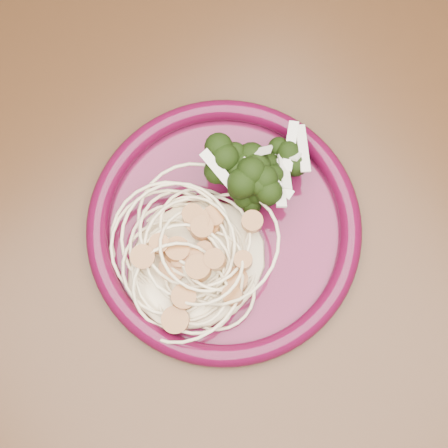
% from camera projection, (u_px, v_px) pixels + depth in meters
% --- Properties ---
extents(dining_table, '(1.20, 0.80, 0.75)m').
position_uv_depth(dining_table, '(189.00, 318.00, 0.66)').
color(dining_table, '#472814').
rests_on(dining_table, ground).
extents(dinner_plate, '(0.31, 0.31, 0.02)m').
position_uv_depth(dinner_plate, '(224.00, 227.00, 0.57)').
color(dinner_plate, '#510E28').
rests_on(dinner_plate, dining_table).
extents(spaghetti_pile, '(0.16, 0.15, 0.03)m').
position_uv_depth(spaghetti_pile, '(196.00, 261.00, 0.55)').
color(spaghetti_pile, '#F9E5B4').
rests_on(spaghetti_pile, dinner_plate).
extents(scallop_cluster, '(0.15, 0.15, 0.04)m').
position_uv_depth(scallop_cluster, '(194.00, 253.00, 0.52)').
color(scallop_cluster, '#B57740').
rests_on(scallop_cluster, spaghetti_pile).
extents(broccoli_pile, '(0.12, 0.16, 0.05)m').
position_uv_depth(broccoli_pile, '(257.00, 176.00, 0.56)').
color(broccoli_pile, black).
rests_on(broccoli_pile, dinner_plate).
extents(onion_garnish, '(0.08, 0.11, 0.05)m').
position_uv_depth(onion_garnish, '(259.00, 164.00, 0.53)').
color(onion_garnish, beige).
rests_on(onion_garnish, broccoli_pile).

